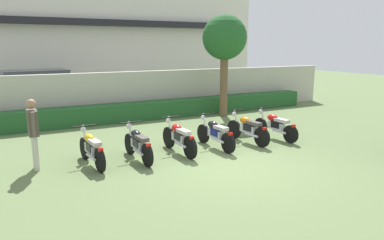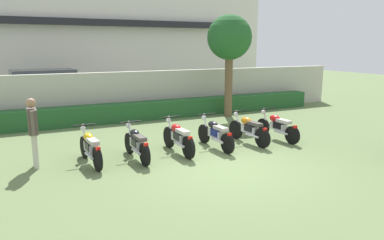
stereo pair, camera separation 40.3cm
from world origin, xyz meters
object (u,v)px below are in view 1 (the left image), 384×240
at_px(motorcycle_in_row_0, 92,148).
at_px(tree_near_inspector, 225,39).
at_px(parked_car, 40,91).
at_px(inspector_person, 33,128).
at_px(motorcycle_in_row_3, 215,133).
at_px(motorcycle_in_row_5, 275,125).
at_px(motorcycle_in_row_1, 138,144).
at_px(motorcycle_in_row_4, 248,128).
at_px(motorcycle_in_row_2, 179,137).

bearing_deg(motorcycle_in_row_0, tree_near_inspector, -63.70).
height_order(parked_car, inspector_person, parked_car).
relative_size(tree_near_inspector, motorcycle_in_row_3, 2.25).
bearing_deg(motorcycle_in_row_5, motorcycle_in_row_1, 87.12).
height_order(parked_car, motorcycle_in_row_3, parked_car).
height_order(motorcycle_in_row_4, inspector_person, inspector_person).
height_order(motorcycle_in_row_1, motorcycle_in_row_2, motorcycle_in_row_2).
distance_m(motorcycle_in_row_2, motorcycle_in_row_3, 1.17).
height_order(motorcycle_in_row_3, inspector_person, inspector_person).
bearing_deg(motorcycle_in_row_3, tree_near_inspector, -38.25).
bearing_deg(motorcycle_in_row_3, motorcycle_in_row_4, -90.82).
relative_size(motorcycle_in_row_3, inspector_person, 1.09).
bearing_deg(motorcycle_in_row_1, motorcycle_in_row_4, -91.14).
bearing_deg(motorcycle_in_row_5, motorcycle_in_row_0, 85.54).
xyz_separation_m(parked_car, inspector_person, (-0.92, -8.56, 0.09)).
height_order(tree_near_inspector, motorcycle_in_row_1, tree_near_inspector).
distance_m(parked_car, motorcycle_in_row_4, 10.29).
relative_size(motorcycle_in_row_1, motorcycle_in_row_3, 0.96).
distance_m(motorcycle_in_row_0, motorcycle_in_row_3, 3.55).
height_order(motorcycle_in_row_2, motorcycle_in_row_4, motorcycle_in_row_2).
height_order(motorcycle_in_row_4, motorcycle_in_row_5, motorcycle_in_row_4).
distance_m(motorcycle_in_row_0, motorcycle_in_row_1, 1.17).
height_order(tree_near_inspector, motorcycle_in_row_5, tree_near_inspector).
bearing_deg(tree_near_inspector, motorcycle_in_row_4, -112.83).
bearing_deg(motorcycle_in_row_2, inspector_person, 81.30).
bearing_deg(inspector_person, motorcycle_in_row_0, -14.29).
height_order(tree_near_inspector, inspector_person, tree_near_inspector).
relative_size(motorcycle_in_row_1, inspector_person, 1.04).
distance_m(motorcycle_in_row_0, inspector_person, 1.43).
relative_size(parked_car, motorcycle_in_row_1, 2.60).
bearing_deg(motorcycle_in_row_3, motorcycle_in_row_2, 85.93).
relative_size(tree_near_inspector, motorcycle_in_row_0, 2.35).
bearing_deg(motorcycle_in_row_1, inspector_person, 76.61).
xyz_separation_m(motorcycle_in_row_2, motorcycle_in_row_5, (3.45, 0.01, -0.02)).
bearing_deg(inspector_person, motorcycle_in_row_5, -3.08).
xyz_separation_m(motorcycle_in_row_5, inspector_person, (-7.10, 0.38, 0.59)).
relative_size(motorcycle_in_row_0, inspector_person, 1.04).
distance_m(motorcycle_in_row_1, motorcycle_in_row_2, 1.22).
relative_size(motorcycle_in_row_1, motorcycle_in_row_5, 0.94).
bearing_deg(motorcycle_in_row_3, inspector_person, 82.20).
distance_m(motorcycle_in_row_4, inspector_person, 6.06).
relative_size(motorcycle_in_row_0, motorcycle_in_row_2, 0.96).
bearing_deg(motorcycle_in_row_0, motorcycle_in_row_4, -96.05).
bearing_deg(motorcycle_in_row_1, motorcycle_in_row_0, 80.53).
distance_m(tree_near_inspector, motorcycle_in_row_5, 4.95).
relative_size(motorcycle_in_row_1, motorcycle_in_row_4, 0.96).
xyz_separation_m(motorcycle_in_row_1, motorcycle_in_row_4, (3.59, 0.09, 0.00)).
bearing_deg(motorcycle_in_row_0, motorcycle_in_row_3, -96.94).
bearing_deg(motorcycle_in_row_0, inspector_person, 70.25).
xyz_separation_m(tree_near_inspector, motorcycle_in_row_5, (-0.62, -4.05, -2.77)).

